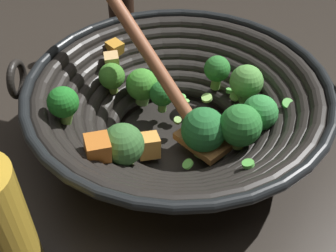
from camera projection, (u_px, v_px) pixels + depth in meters
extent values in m
plane|color=#28231E|center=(177.00, 140.00, 0.62)|extent=(4.00, 4.00, 0.00)
cylinder|color=black|center=(177.00, 137.00, 0.62)|extent=(0.17, 0.17, 0.01)
torus|color=black|center=(177.00, 129.00, 0.61)|extent=(0.22, 0.22, 0.02)
torus|color=black|center=(177.00, 123.00, 0.60)|extent=(0.25, 0.25, 0.02)
torus|color=black|center=(178.00, 117.00, 0.59)|extent=(0.28, 0.28, 0.02)
torus|color=black|center=(178.00, 111.00, 0.59)|extent=(0.30, 0.30, 0.02)
torus|color=black|center=(178.00, 105.00, 0.58)|extent=(0.33, 0.33, 0.02)
torus|color=black|center=(178.00, 99.00, 0.57)|extent=(0.36, 0.36, 0.02)
torus|color=black|center=(178.00, 92.00, 0.56)|extent=(0.39, 0.39, 0.02)
torus|color=black|center=(178.00, 85.00, 0.56)|extent=(0.41, 0.41, 0.01)
torus|color=black|center=(17.00, 79.00, 0.57)|extent=(0.02, 0.05, 0.05)
cylinder|color=olive|center=(209.00, 145.00, 0.59)|extent=(0.02, 0.02, 0.02)
sphere|color=#438436|center=(211.00, 130.00, 0.57)|extent=(0.04, 0.04, 0.04)
cylinder|color=#7CBB57|center=(67.00, 119.00, 0.54)|extent=(0.02, 0.02, 0.02)
sphere|color=#1D6E22|center=(63.00, 102.00, 0.52)|extent=(0.04, 0.04, 0.04)
cylinder|color=#80B35D|center=(143.00, 99.00, 0.65)|extent=(0.02, 0.02, 0.02)
sphere|color=#3F8D2E|center=(142.00, 84.00, 0.63)|extent=(0.05, 0.05, 0.05)
cylinder|color=#78BB50|center=(162.00, 106.00, 0.63)|extent=(0.02, 0.02, 0.02)
sphere|color=#246E2A|center=(162.00, 94.00, 0.61)|extent=(0.04, 0.04, 0.04)
cylinder|color=#84B150|center=(216.00, 83.00, 0.65)|extent=(0.02, 0.02, 0.02)
sphere|color=#28702B|center=(217.00, 69.00, 0.63)|extent=(0.04, 0.04, 0.04)
cylinder|color=#5E9B4E|center=(244.00, 98.00, 0.63)|extent=(0.03, 0.02, 0.02)
sphere|color=#529440|center=(246.00, 81.00, 0.61)|extent=(0.05, 0.05, 0.05)
cylinder|color=#76AB47|center=(125.00, 162.00, 0.54)|extent=(0.03, 0.03, 0.02)
sphere|color=#34632E|center=(123.00, 144.00, 0.52)|extent=(0.05, 0.05, 0.05)
cylinder|color=#86B351|center=(238.00, 142.00, 0.56)|extent=(0.03, 0.02, 0.02)
sphere|color=#29742F|center=(240.00, 125.00, 0.54)|extent=(0.05, 0.05, 0.05)
cylinder|color=#86B358|center=(202.00, 149.00, 0.58)|extent=(0.03, 0.02, 0.02)
sphere|color=#23662F|center=(204.00, 130.00, 0.55)|extent=(0.06, 0.06, 0.06)
cylinder|color=olive|center=(113.00, 89.00, 0.63)|extent=(0.02, 0.02, 0.01)
sphere|color=#3C7B27|center=(112.00, 76.00, 0.62)|extent=(0.04, 0.04, 0.04)
cylinder|color=#75AE52|center=(257.00, 129.00, 0.58)|extent=(0.03, 0.03, 0.02)
sphere|color=#31863D|center=(260.00, 113.00, 0.56)|extent=(0.05, 0.05, 0.05)
cube|color=#C8872B|center=(115.00, 49.00, 0.66)|extent=(0.03, 0.03, 0.02)
cube|color=#BB6422|center=(97.00, 148.00, 0.50)|extent=(0.03, 0.03, 0.03)
cube|color=gold|center=(148.00, 145.00, 0.57)|extent=(0.03, 0.04, 0.03)
cube|color=#E9BA75|center=(112.00, 61.00, 0.64)|extent=(0.02, 0.02, 0.02)
cylinder|color=#99D166|center=(235.00, 97.00, 0.63)|extent=(0.02, 0.02, 0.01)
cylinder|color=#6BC651|center=(186.00, 101.00, 0.62)|extent=(0.02, 0.02, 0.01)
cylinder|color=#56B247|center=(248.00, 164.00, 0.48)|extent=(0.02, 0.02, 0.01)
cylinder|color=#99D166|center=(179.00, 121.00, 0.60)|extent=(0.01, 0.01, 0.01)
cylinder|color=#56B247|center=(288.00, 103.00, 0.57)|extent=(0.02, 0.02, 0.01)
cylinder|color=#6BC651|center=(255.00, 72.00, 0.63)|extent=(0.02, 0.02, 0.01)
cylinder|color=#56B247|center=(231.00, 91.00, 0.64)|extent=(0.02, 0.02, 0.01)
cylinder|color=#6BC651|center=(187.00, 164.00, 0.55)|extent=(0.01, 0.02, 0.01)
cylinder|color=#99D166|center=(207.00, 98.00, 0.62)|extent=(0.02, 0.02, 0.01)
cylinder|color=#56B247|center=(182.00, 97.00, 0.62)|extent=(0.01, 0.01, 0.01)
cube|color=brown|center=(204.00, 140.00, 0.57)|extent=(0.08, 0.09, 0.01)
cylinder|color=brown|center=(131.00, 27.00, 0.58)|extent=(0.15, 0.21, 0.19)
cylinder|color=black|center=(121.00, 1.00, 0.78)|extent=(0.05, 0.05, 0.16)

